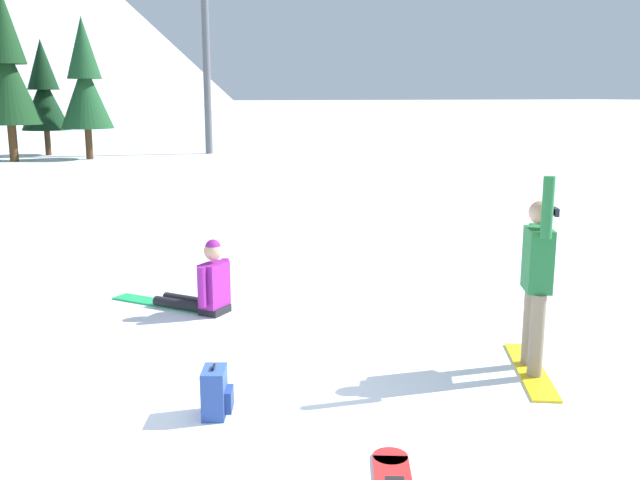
# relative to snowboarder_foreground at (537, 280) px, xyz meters

# --- Properties ---
(ground_plane) EXTENTS (800.00, 800.00, 0.00)m
(ground_plane) POSITION_rel_snowboarder_foreground_xyz_m (-3.02, 0.58, -0.98)
(ground_plane) COLOR white
(snowboarder_foreground) EXTENTS (0.98, 1.48, 2.06)m
(snowboarder_foreground) POSITION_rel_snowboarder_foreground_xyz_m (0.00, 0.00, 0.00)
(snowboarder_foreground) COLOR yellow
(snowboarder_foreground) RESTS_ON ground_plane
(snowboarder_midground) EXTENTS (1.41, 1.60, 0.99)m
(snowboarder_midground) POSITION_rel_snowboarder_foreground_xyz_m (-2.58, 3.38, -0.64)
(snowboarder_midground) COLOR black
(snowboarder_midground) RESTS_ON ground_plane
(backpack_blue) EXTENTS (0.35, 0.37, 0.47)m
(backpack_blue) POSITION_rel_snowboarder_foreground_xyz_m (-3.26, 0.33, -0.77)
(backpack_blue) COLOR #2D4C9E
(backpack_blue) RESTS_ON ground_plane
(pine_tree_short) EXTENTS (2.23, 2.23, 5.41)m
(pine_tree_short) POSITION_rel_snowboarder_foreground_xyz_m (-3.11, 30.72, 1.97)
(pine_tree_short) COLOR #472D19
(pine_tree_short) RESTS_ON ground_plane
(pine_tree_leaning) EXTENTS (2.29, 2.29, 6.20)m
(pine_tree_leaning) POSITION_rel_snowboarder_foreground_xyz_m (-1.53, 27.68, 2.40)
(pine_tree_leaning) COLOR #472D19
(pine_tree_leaning) RESTS_ON ground_plane
(pine_tree_tall) EXTENTS (2.62, 2.62, 7.23)m
(pine_tree_tall) POSITION_rel_snowboarder_foreground_xyz_m (-4.65, 27.70, 2.96)
(pine_tree_tall) COLOR #472D19
(pine_tree_tall) RESTS_ON ground_plane
(ski_lift_tower) EXTENTS (3.70, 0.36, 10.35)m
(ski_lift_tower) POSITION_rel_snowboarder_foreground_xyz_m (4.21, 28.56, 4.99)
(ski_lift_tower) COLOR #595B60
(ski_lift_tower) RESTS_ON ground_plane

